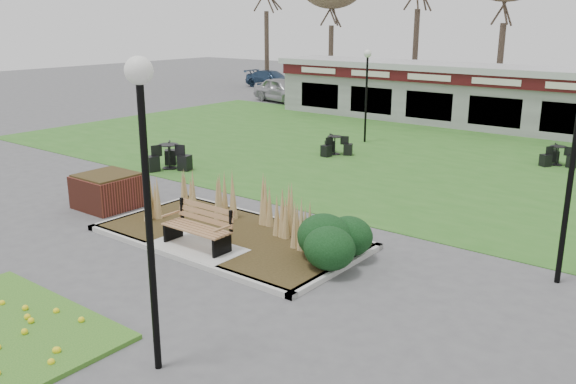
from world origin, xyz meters
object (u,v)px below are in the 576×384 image
Objects in this scene: lamp_post_near_right at (144,150)px; car_blue at (271,79)px; bistro_set_a at (169,160)px; bistro_set_b at (557,159)px; food_pavilion at (507,98)px; bistro_set_c at (335,148)px; brick_planter at (108,190)px; lamp_post_far_left at (367,76)px; car_black at (363,88)px; park_bench at (199,226)px; car_silver at (283,90)px.

lamp_post_near_right is 38.28m from car_blue.
bistro_set_b is (10.45, 8.82, -0.06)m from bistro_set_a.
bistro_set_a is at bearing -139.84° from bistro_set_b.
food_pavilion reaches higher than bistro_set_c.
brick_planter is 9.10m from lamp_post_near_right.
lamp_post_far_left is at bearing 97.29° from bistro_set_c.
lamp_post_near_right is at bearing -82.78° from food_pavilion.
brick_planter reaches higher than bistro_set_a.
lamp_post_far_left is 2.95× the size of bistro_set_b.
lamp_post_near_right reaches higher than bistro_set_a.
bistro_set_b is at bearing -56.78° from food_pavilion.
lamp_post_near_right is at bearing -153.17° from car_black.
lamp_post_far_left is 9.09m from bistro_set_a.
food_pavilion is 12.29m from car_black.
brick_planter is at bearing -63.09° from bistro_set_a.
lamp_post_near_right reaches higher than park_bench.
lamp_post_near_right is at bearing -42.12° from bistro_set_a.
bistro_set_a is at bearing -166.34° from car_black.
park_bench is 1.09× the size of bistro_set_a.
car_black is (-15.03, 11.55, 0.45)m from bistro_set_b.
car_blue is (-13.57, 22.00, 0.32)m from bistro_set_a.
lamp_post_far_left is at bearing -175.69° from bistro_set_b.
car_silver is (-17.09, 24.50, -2.60)m from lamp_post_near_right.
bistro_set_b is (7.57, 0.57, -2.53)m from lamp_post_far_left.
lamp_post_far_left is 8.00m from bistro_set_b.
food_pavilion is at bearing -108.70° from car_blue.
bistro_set_b is (8.42, 12.82, -0.23)m from brick_planter.
park_bench is 1.13× the size of brick_planter.
brick_planter is 0.06× the size of food_pavilion.
car_black is (-6.61, 24.38, 0.23)m from brick_planter.
park_bench is 1.31× the size of bistro_set_b.
food_pavilion is at bearing -80.49° from car_silver.
park_bench is at bearing -106.51° from bistro_set_b.
bistro_set_c is at bearing 107.37° from park_bench.
car_silver is at bearing 145.58° from car_black.
park_bench is at bearing -155.34° from car_black.
car_silver is at bearing 115.68° from bistro_set_a.
bistro_set_b is 0.29× the size of car_silver.
bistro_set_b is at bearing 25.14° from bistro_set_c.
food_pavilion is at bearing -115.19° from car_black.
brick_planter is 0.35× the size of car_blue.
bistro_set_c is (0.36, -2.81, -2.53)m from lamp_post_far_left.
bistro_set_b is 0.98× the size of bistro_set_c.
car_black is at bearing 121.61° from lamp_post_far_left.
food_pavilion reaches higher than park_bench.
car_blue is (-15.61, 26.00, 0.15)m from brick_planter.
bistro_set_a is at bearing 137.88° from lamp_post_near_right.
car_silver is (-18.14, 7.18, 0.50)m from bistro_set_b.
bistro_set_a is (-6.43, 4.75, -0.28)m from park_bench.
car_blue is (-24.03, 13.18, 0.37)m from bistro_set_b.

